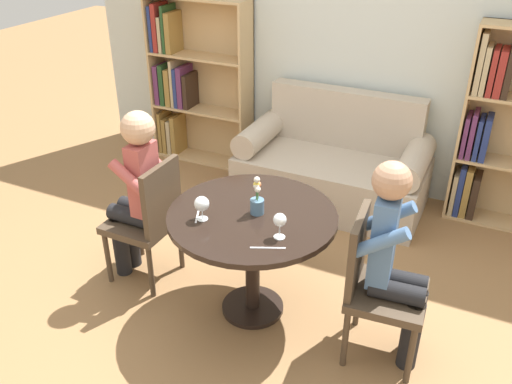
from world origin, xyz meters
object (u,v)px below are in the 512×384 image
chair_left (149,217)px  flower_vase (257,200)px  couch (333,168)px  person_right (396,261)px  bookshelf_right (511,132)px  wine_glass_right (280,221)px  person_left (136,191)px  bookshelf_left (190,82)px  wine_glass_left (202,204)px  chair_right (375,282)px

chair_left → flower_vase: bearing=91.2°
couch → person_right: (0.85, -1.60, 0.34)m
bookshelf_right → wine_glass_right: size_ratio=10.53×
chair_left → wine_glass_right: chair_left is taller
person_left → person_right: bearing=90.0°
bookshelf_left → wine_glass_right: (1.82, -2.02, 0.06)m
wine_glass_right → bookshelf_left: bearing=131.9°
bookshelf_right → wine_glass_right: 2.29m
wine_glass_left → person_left: bearing=162.8°
bookshelf_left → person_right: bookshelf_left is taller
bookshelf_right → person_left: 2.84m
person_left → wine_glass_right: 1.12m
chair_right → person_right: 0.19m
chair_left → person_left: person_left is taller
person_right → flower_vase: bearing=83.6°
bookshelf_left → chair_left: bearing=-66.4°
bookshelf_left → chair_left: size_ratio=1.76×
wine_glass_right → person_right: bearing=14.2°
couch → chair_right: bearing=-64.6°
couch → bookshelf_left: bearing=170.2°
chair_right → person_right: (0.09, 0.01, 0.16)m
chair_left → couch: bearing=154.8°
wine_glass_right → chair_left: bearing=170.4°
flower_vase → chair_left: bearing=-179.4°
chair_left → chair_right: (1.53, -0.03, 0.00)m
wine_glass_left → couch: bearing=82.5°
bookshelf_left → wine_glass_left: (1.34, -2.04, 0.05)m
bookshelf_right → wine_glass_right: bookshelf_right is taller
bookshelf_left → flower_vase: 2.44m
person_right → wine_glass_left: (-1.09, -0.17, 0.17)m
bookshelf_right → chair_right: 1.98m
wine_glass_left → flower_vase: flower_vase is taller
wine_glass_right → bookshelf_right: bearing=62.4°
couch → wine_glass_left: size_ratio=10.59×
bookshelf_left → person_right: 3.07m
chair_right → wine_glass_left: (-1.00, -0.16, 0.33)m
flower_vase → chair_right: bearing=-2.8°
flower_vase → person_left: bearing=-179.6°
chair_left → wine_glass_left: size_ratio=6.12×
chair_right → flower_vase: flower_vase is taller
bookshelf_left → chair_right: size_ratio=1.76×
couch → chair_right: (0.77, -1.61, 0.18)m
bookshelf_right → flower_vase: bearing=-124.7°
person_right → bookshelf_left: bearing=47.6°
person_right → chair_right: bearing=93.2°
bookshelf_left → wine_glass_right: bearing=-48.1°
couch → wine_glass_left: 1.86m
couch → person_right: person_right is taller
couch → chair_right: size_ratio=1.73×
chair_left → person_right: size_ratio=0.73×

